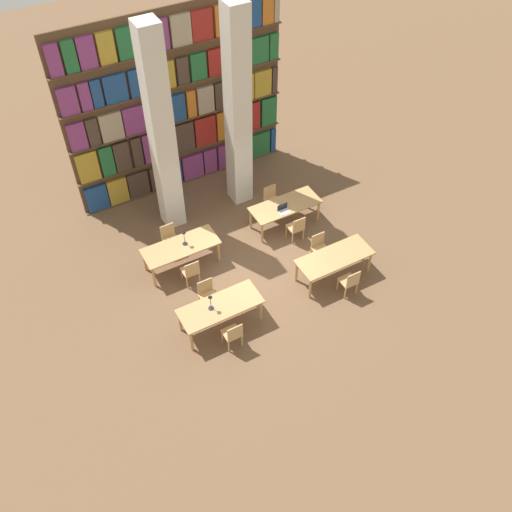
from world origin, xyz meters
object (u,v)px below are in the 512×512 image
at_px(chair_3, 320,247).
at_px(chair_6, 296,227).
at_px(pillar_center, 238,112).
at_px(reading_table_3, 285,207).
at_px(chair_4, 191,271).
at_px(chair_5, 170,238).
at_px(chair_1, 207,294).
at_px(reading_table_1, 334,259).
at_px(reading_table_2, 181,248).
at_px(desk_lamp_0, 210,300).
at_px(pillar_left, 162,135).
at_px(desk_lamp_1, 184,235).
at_px(laptop, 284,210).
at_px(chair_0, 233,334).
at_px(reading_table_0, 220,308).
at_px(chair_2, 350,281).
at_px(chair_7, 272,199).

xyz_separation_m(chair_3, chair_6, (-0.14, 0.97, 0.00)).
bearing_deg(pillar_center, reading_table_3, -72.05).
distance_m(pillar_center, chair_4, 4.50).
bearing_deg(chair_5, chair_1, 90.96).
bearing_deg(chair_5, chair_6, 157.91).
relative_size(reading_table_1, reading_table_2, 1.00).
height_order(desk_lamp_0, reading_table_2, desk_lamp_0).
relative_size(desk_lamp_0, reading_table_1, 0.24).
distance_m(pillar_left, chair_4, 3.59).
relative_size(desk_lamp_1, laptop, 1.48).
bearing_deg(pillar_center, desk_lamp_1, -145.46).
height_order(chair_0, laptop, laptop).
xyz_separation_m(reading_table_0, laptop, (3.07, 2.15, 0.12)).
bearing_deg(chair_6, laptop, 106.76).
bearing_deg(chair_5, chair_3, 146.02).
relative_size(chair_1, desk_lamp_0, 1.78).
height_order(chair_1, chair_2, same).
relative_size(chair_3, laptop, 2.70).
bearing_deg(reading_table_3, chair_1, -152.97).
bearing_deg(chair_0, chair_4, 90.96).
relative_size(reading_table_2, chair_4, 2.37).
bearing_deg(reading_table_3, pillar_center, 107.95).
bearing_deg(chair_7, desk_lamp_1, 13.58).
xyz_separation_m(reading_table_2, laptop, (3.09, -0.15, 0.12)).
bearing_deg(reading_table_2, reading_table_0, -89.60).
bearing_deg(chair_3, chair_7, -86.69).
bearing_deg(reading_table_3, laptop, -130.51).
bearing_deg(reading_table_0, chair_0, -91.68).
distance_m(chair_4, chair_7, 3.59).
relative_size(reading_table_2, chair_7, 2.37).
height_order(chair_3, desk_lamp_1, desk_lamp_1).
xyz_separation_m(chair_1, reading_table_2, (0.00, 1.61, 0.20)).
bearing_deg(chair_1, laptop, -154.80).
height_order(reading_table_0, chair_1, chair_1).
height_order(desk_lamp_0, chair_5, desk_lamp_0).
bearing_deg(pillar_left, chair_1, -98.32).
bearing_deg(chair_4, chair_2, -33.98).
xyz_separation_m(reading_table_1, chair_2, (0.02, -0.70, -0.20)).
bearing_deg(desk_lamp_0, chair_0, -74.47).
bearing_deg(pillar_center, chair_7, -63.28).
bearing_deg(reading_table_1, chair_3, 88.55).
height_order(pillar_center, reading_table_2, pillar_center).
bearing_deg(pillar_left, desk_lamp_0, -99.76).
relative_size(chair_1, chair_5, 1.00).
xyz_separation_m(reading_table_1, reading_table_3, (-0.08, 2.36, 0.00)).
distance_m(chair_1, desk_lamp_0, 0.93).
bearing_deg(desk_lamp_1, chair_3, -26.57).
relative_size(chair_0, laptop, 2.70).
bearing_deg(chair_4, chair_5, 90.00).
relative_size(chair_0, desk_lamp_1, 1.82).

